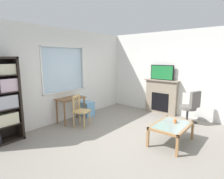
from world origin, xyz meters
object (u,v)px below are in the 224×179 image
(tv, at_px, (162,72))
(office_chair, at_px, (190,106))
(desk_under_window, at_px, (71,102))
(plastic_drawer_unit, at_px, (87,109))
(wooden_chair, at_px, (81,111))
(sippy_cup, at_px, (175,121))
(fireplace, at_px, (161,97))
(coffee_table, at_px, (172,127))

(tv, bearing_deg, office_chair, -112.37)
(desk_under_window, distance_m, plastic_drawer_unit, 0.79)
(wooden_chair, distance_m, sippy_cup, 2.53)
(plastic_drawer_unit, distance_m, office_chair, 3.23)
(fireplace, relative_size, sippy_cup, 13.30)
(wooden_chair, xyz_separation_m, coffee_table, (0.63, -2.38, -0.08))
(wooden_chair, bearing_deg, plastic_drawer_unit, 36.22)
(plastic_drawer_unit, relative_size, tv, 0.60)
(plastic_drawer_unit, xyz_separation_m, sippy_cup, (-0.01, -2.98, 0.25))
(desk_under_window, xyz_separation_m, plastic_drawer_unit, (0.70, 0.05, -0.37))
(desk_under_window, distance_m, sippy_cup, 3.01)
(plastic_drawer_unit, bearing_deg, desk_under_window, -175.92)
(desk_under_window, xyz_separation_m, wooden_chair, (-0.07, -0.52, -0.15))
(plastic_drawer_unit, height_order, tv, tv)
(wooden_chair, distance_m, plastic_drawer_unit, 0.98)
(wooden_chair, relative_size, office_chair, 0.90)
(wooden_chair, height_order, coffee_table, wooden_chair)
(tv, relative_size, sippy_cup, 8.95)
(wooden_chair, height_order, office_chair, office_chair)
(desk_under_window, height_order, fireplace, fireplace)
(fireplace, distance_m, sippy_cup, 2.21)
(desk_under_window, height_order, office_chair, office_chair)
(fireplace, bearing_deg, desk_under_window, 145.81)
(fireplace, bearing_deg, sippy_cup, -147.26)
(tv, distance_m, office_chair, 1.50)
(desk_under_window, height_order, sippy_cup, desk_under_window)
(desk_under_window, relative_size, tv, 1.05)
(plastic_drawer_unit, distance_m, coffee_table, 2.96)
(wooden_chair, relative_size, tv, 1.12)
(tv, xyz_separation_m, sippy_cup, (-1.84, -1.20, -0.94))
(wooden_chair, distance_m, fireplace, 2.89)
(wooden_chair, height_order, sippy_cup, wooden_chair)
(desk_under_window, bearing_deg, office_chair, -54.16)
(desk_under_window, distance_m, coffee_table, 2.96)
(coffee_table, height_order, sippy_cup, sippy_cup)
(fireplace, height_order, sippy_cup, fireplace)
(office_chair, bearing_deg, tv, 67.63)
(tv, bearing_deg, fireplace, 0.00)
(office_chair, xyz_separation_m, coffee_table, (-1.51, -0.04, -0.17))
(wooden_chair, bearing_deg, office_chair, -47.64)
(sippy_cup, bearing_deg, tv, 33.00)
(plastic_drawer_unit, bearing_deg, coffee_table, -92.86)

